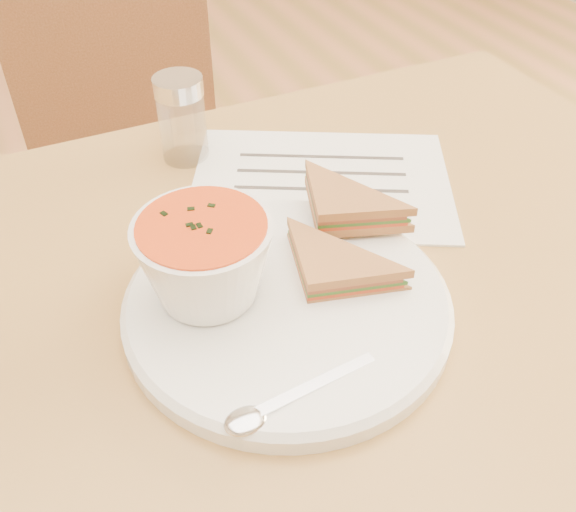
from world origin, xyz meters
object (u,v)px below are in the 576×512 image
chair_far (130,189)px  plate (287,305)px  dining_table (299,465)px  soup_bowl (206,264)px  condiment_shaker (182,119)px

chair_far → plate: size_ratio=2.95×
dining_table → soup_bowl: bearing=-171.9°
chair_far → plate: (0.02, -0.69, 0.31)m
dining_table → chair_far: size_ratio=1.11×
condiment_shaker → plate: bearing=-89.6°
plate → soup_bowl: bearing=153.1°
dining_table → plate: size_ratio=3.27×
chair_far → soup_bowl: (-0.04, -0.66, 0.36)m
plate → condiment_shaker: size_ratio=2.87×
chair_far → soup_bowl: size_ratio=7.33×
plate → condiment_shaker: bearing=90.4°
chair_far → condiment_shaker: size_ratio=8.47×
dining_table → soup_bowl: soup_bowl is taller
chair_far → plate: bearing=103.6°
plate → condiment_shaker: (-0.00, 0.30, 0.05)m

